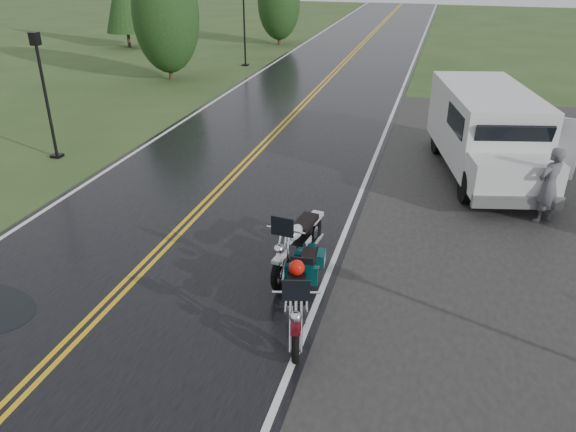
% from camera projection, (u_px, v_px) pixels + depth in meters
% --- Properties ---
extents(ground, '(120.00, 120.00, 0.00)m').
position_uv_depth(ground, '(126.00, 287.00, 11.18)').
color(ground, '#2D471E').
rests_on(ground, ground).
extents(road, '(8.00, 100.00, 0.04)m').
position_uv_depth(road, '(272.00, 136.00, 19.83)').
color(road, black).
rests_on(road, ground).
extents(motorcycle_red, '(1.44, 2.55, 1.43)m').
position_uv_depth(motorcycle_red, '(296.00, 327.00, 8.86)').
color(motorcycle_red, '#520911').
rests_on(motorcycle_red, ground).
extents(motorcycle_teal, '(0.87, 1.95, 1.11)m').
position_uv_depth(motorcycle_teal, '(301.00, 289.00, 10.10)').
color(motorcycle_teal, '#043332').
rests_on(motorcycle_teal, ground).
extents(motorcycle_silver, '(1.22, 2.60, 1.48)m').
position_uv_depth(motorcycle_silver, '(280.00, 259.00, 10.72)').
color(motorcycle_silver, '#B5BABE').
rests_on(motorcycle_silver, ground).
extents(van_white, '(3.73, 6.70, 2.49)m').
position_uv_depth(van_white, '(471.00, 158.00, 14.25)').
color(van_white, silver).
rests_on(van_white, ground).
extents(person_at_van, '(0.81, 0.80, 1.89)m').
position_uv_depth(person_at_van, '(549.00, 187.00, 13.36)').
color(person_at_van, '#4C4B51').
rests_on(person_at_van, ground).
extents(lamp_post_near_left, '(0.33, 0.33, 3.89)m').
position_uv_depth(lamp_post_near_left, '(46.00, 97.00, 17.10)').
color(lamp_post_near_left, black).
rests_on(lamp_post_near_left, ground).
extents(lamp_post_far_left, '(0.34, 0.34, 3.95)m').
position_uv_depth(lamp_post_far_left, '(244.00, 29.00, 30.43)').
color(lamp_post_far_left, black).
rests_on(lamp_post_far_left, ground).
extents(tree_left_mid, '(3.20, 3.20, 5.00)m').
position_uv_depth(tree_left_mid, '(167.00, 27.00, 26.99)').
color(tree_left_mid, '#1E3D19').
rests_on(tree_left_mid, ground).
extents(tree_left_far, '(2.78, 2.78, 4.27)m').
position_uv_depth(tree_left_far, '(279.00, 11.00, 36.84)').
color(tree_left_far, '#1E3D19').
rests_on(tree_left_far, ground).
extents(pine_left_far, '(2.63, 2.63, 5.48)m').
position_uv_depth(pine_left_far, '(124.00, 3.00, 35.61)').
color(pine_left_far, '#1E3D19').
rests_on(pine_left_far, ground).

